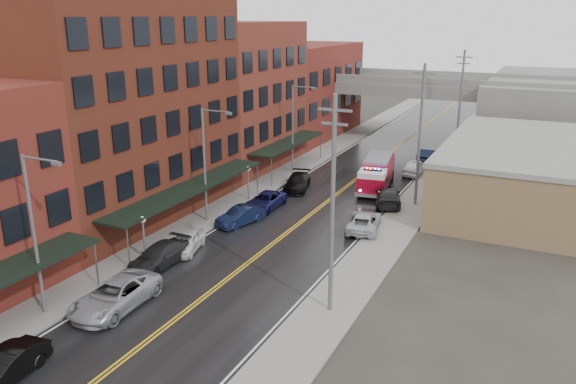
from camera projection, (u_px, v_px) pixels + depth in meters
The scene contains 33 objects.
road at pixel (315, 211), 46.92m from camera, with size 11.00×160.00×0.02m, color black.
sidewalk_left at pixel (240, 198), 49.90m from camera, with size 3.00×160.00×0.15m, color slate.
sidewalk_right at pixel (401, 224), 43.90m from camera, with size 3.00×160.00×0.15m, color slate.
curb_left at pixel (256, 201), 49.22m from camera, with size 0.30×160.00×0.15m, color gray.
curb_right at pixel (381, 220), 44.58m from camera, with size 0.30×160.00×0.15m, color gray.
brick_building_b at pixel (125, 105), 43.64m from camera, with size 9.00×20.00×18.00m, color #501D15.
brick_building_c at pixel (239, 96), 59.15m from camera, with size 9.00×15.00×15.00m, color maroon.
brick_building_far at pixel (306, 91), 74.66m from camera, with size 9.00×20.00×12.00m, color maroon.
tan_building at pixel (532, 175), 48.20m from camera, with size 14.00×22.00×5.00m, color olive.
right_far_block at pixel (563, 109), 72.74m from camera, with size 18.00×30.00×8.00m, color slate.
awning_1 at pixel (191, 188), 43.08m from camera, with size 2.60×18.00×3.09m.
awning_2 at pixel (288, 143), 58.13m from camera, with size 2.60×13.00×3.09m.
globe_lamp_1 at pixel (143, 228), 36.81m from camera, with size 0.44×0.44×3.12m.
globe_lamp_2 at pixel (248, 175), 48.85m from camera, with size 0.44×0.44×3.12m.
street_lamp_0 at pixel (36, 227), 29.12m from camera, with size 2.64×0.22×9.00m.
street_lamp_1 at pixel (207, 159), 42.88m from camera, with size 2.64×0.22×9.00m.
street_lamp_2 at pixel (295, 124), 56.65m from camera, with size 2.64×0.22×9.00m.
utility_pole_0 at pixel (333, 204), 29.16m from camera, with size 1.80×0.24×12.00m.
utility_pole_1 at pixel (420, 134), 46.36m from camera, with size 1.80×0.24×12.00m.
utility_pole_2 at pixel (460, 101), 63.57m from camera, with size 1.80×0.24×12.00m.
overpass at pixel (412, 93), 72.64m from camera, with size 40.00×10.00×7.50m.
fire_truck at pixel (376, 173), 52.44m from camera, with size 4.08×8.13×2.86m.
parked_car_left_1 at pixel (5, 367), 24.95m from camera, with size 1.51×4.32×1.42m, color black.
parked_car_left_2 at pixel (115, 295), 31.18m from camera, with size 2.67×5.80×1.61m, color #989AA0.
parked_car_left_3 at pixel (159, 256), 36.46m from camera, with size 2.02×4.98×1.44m, color black.
parked_car_left_4 at pixel (187, 241), 38.85m from camera, with size 1.63×4.06×1.38m, color silver.
parked_car_left_5 at pixel (241, 216), 43.77m from camera, with size 1.49×4.27×1.41m, color black.
parked_car_left_6 at pixel (265, 201), 47.37m from camera, with size 2.21×4.79×1.33m, color #131548.
parked_car_left_7 at pixel (297, 182), 52.51m from camera, with size 2.01×4.96×1.44m, color black.
parked_car_right_0 at pixel (364, 221), 42.60m from camera, with size 2.31×5.01×1.39m, color #B0B4B9.
parked_car_right_1 at pixel (388, 196), 48.26m from camera, with size 2.10×5.18×1.50m, color black.
parked_car_right_2 at pixel (415, 167), 57.40m from camera, with size 1.86×4.63×1.58m, color white.
parked_car_right_3 at pixel (429, 155), 62.63m from camera, with size 1.49×4.29×1.41m, color black.
Camera 1 is at (17.00, -10.92, 15.70)m, focal length 35.00 mm.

